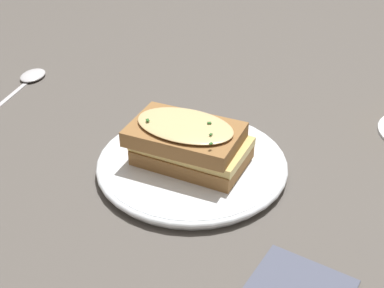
# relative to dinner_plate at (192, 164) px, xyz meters

# --- Properties ---
(ground_plane) EXTENTS (2.40, 2.40, 0.00)m
(ground_plane) POSITION_rel_dinner_plate_xyz_m (0.01, 0.01, -0.01)
(ground_plane) COLOR #514C47
(dinner_plate) EXTENTS (0.27, 0.27, 0.02)m
(dinner_plate) POSITION_rel_dinner_plate_xyz_m (0.00, 0.00, 0.00)
(dinner_plate) COLOR white
(dinner_plate) RESTS_ON ground_plane
(sandwich) EXTENTS (0.13, 0.17, 0.07)m
(sandwich) POSITION_rel_dinner_plate_xyz_m (-0.00, 0.00, 0.04)
(sandwich) COLOR olive
(sandwich) RESTS_ON dinner_plate
(spoon) EXTENTS (0.17, 0.05, 0.01)m
(spoon) POSITION_rel_dinner_plate_xyz_m (0.22, 0.35, -0.00)
(spoon) COLOR silver
(spoon) RESTS_ON ground_plane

